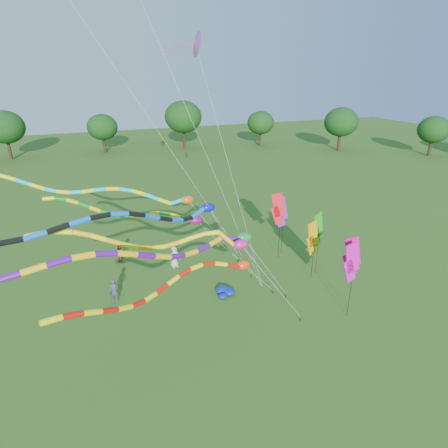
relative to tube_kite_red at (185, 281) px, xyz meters
name	(u,v)px	position (x,y,z in m)	size (l,w,h in m)	color
ground	(255,337)	(3.56, -0.73, -3.88)	(160.00, 160.00, 0.00)	#2A5115
tree_ring	(274,230)	(5.05, 0.43, 1.74)	(123.12, 119.43, 9.71)	#382314
tube_kite_red	(185,281)	(0.00, 0.00, 0.00)	(12.38, 5.79, 5.94)	black
tube_kite_orange	(169,241)	(-0.50, 0.66, 1.96)	(13.03, 2.02, 7.58)	black
tube_kite_purple	(168,250)	(-0.79, -0.32, 1.95)	(15.01, 4.04, 7.62)	black
tube_kite_blue	(138,219)	(-1.78, 1.42, 2.99)	(14.70, 5.99, 8.48)	black
tube_kite_cyan	(121,194)	(-1.66, 9.18, 1.94)	(14.60, 3.93, 7.84)	black
tube_kite_green	(145,214)	(-0.20, 9.20, 0.29)	(12.45, 3.87, 6.16)	black
delta_kite_high_c	(195,44)	(2.90, 6.38, 10.85)	(5.42, 3.84, 15.54)	black
banner_pole_orange	(312,238)	(9.80, 3.48, -0.85)	(1.15, 0.33, 4.29)	black
banner_pole_magenta_b	(352,257)	(9.71, -0.46, -0.31)	(1.15, 0.36, 4.84)	black
banner_pole_green	(318,230)	(10.43, 3.83, -0.46)	(1.11, 0.49, 4.68)	black
banner_pole_magenta_a	(351,263)	(9.15, -1.11, -0.27)	(1.16, 0.10, 4.87)	black
banner_pole_violet	(280,212)	(9.74, 7.68, -0.44)	(1.15, 0.32, 4.71)	black
banner_pole_red	(278,209)	(9.05, 6.94, 0.17)	(1.15, 0.36, 5.32)	black
blue_nylon_heap	(226,293)	(3.64, 3.57, -3.70)	(1.26, 1.05, 0.39)	#0B259A
person_a	(174,257)	(1.56, 8.49, -3.07)	(0.80, 0.52, 1.63)	beige
person_b	(114,291)	(-3.07, 5.45, -3.07)	(0.59, 0.39, 1.61)	#3B3E52
person_c	(120,253)	(-2.02, 10.74, -3.11)	(0.75, 0.58, 1.54)	maroon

